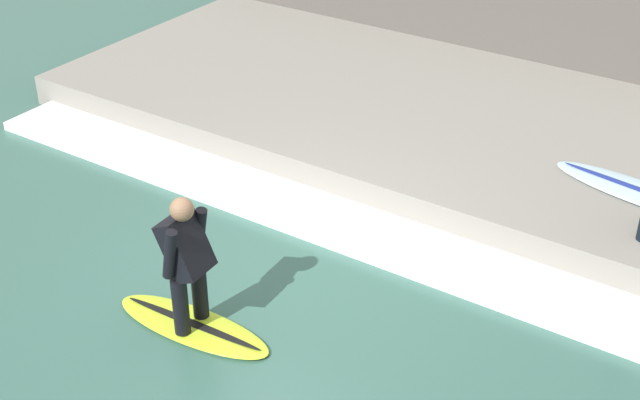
# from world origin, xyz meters

# --- Properties ---
(ground_plane) EXTENTS (28.00, 28.00, 0.00)m
(ground_plane) POSITION_xyz_m (0.00, 0.00, 0.00)
(ground_plane) COLOR #386056
(concrete_ledge) EXTENTS (4.40, 10.97, 0.41)m
(concrete_ledge) POSITION_xyz_m (3.89, 0.00, 0.21)
(concrete_ledge) COLOR gray
(concrete_ledge) RESTS_ON ground_plane
(back_wall) EXTENTS (0.50, 11.52, 1.57)m
(back_wall) POSITION_xyz_m (6.34, 0.00, 0.78)
(back_wall) COLOR #544F49
(back_wall) RESTS_ON ground_plane
(wave_foam_crest) EXTENTS (0.84, 10.42, 0.11)m
(wave_foam_crest) POSITION_xyz_m (1.27, 0.00, 0.06)
(wave_foam_crest) COLOR white
(wave_foam_crest) RESTS_ON ground_plane
(surfboard_riding) EXTENTS (0.60, 1.70, 0.07)m
(surfboard_riding) POSITION_xyz_m (-0.96, 0.34, 0.03)
(surfboard_riding) COLOR #BFE02D
(surfboard_riding) RESTS_ON ground_plane
(surfer_riding) EXTENTS (0.53, 0.44, 1.36)m
(surfer_riding) POSITION_xyz_m (-0.96, 0.34, 0.81)
(surfer_riding) COLOR black
(surfer_riding) RESTS_ON surfboard_riding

